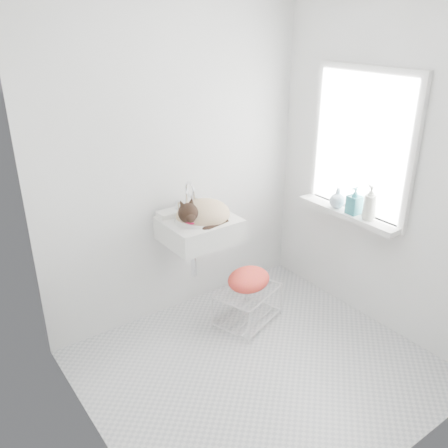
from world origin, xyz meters
TOP-DOWN VIEW (x-y plane):
  - floor at (0.00, 0.00)m, footprint 2.20×2.00m
  - back_wall at (0.00, 1.00)m, footprint 2.20×0.02m
  - right_wall at (1.10, 0.00)m, footprint 0.02×2.00m
  - left_wall at (-1.10, 0.00)m, footprint 0.02×2.00m
  - window_glass at (1.09, 0.20)m, footprint 0.01×0.80m
  - window_frame at (1.07, 0.20)m, footprint 0.04×0.90m
  - windowsill at (1.01, 0.20)m, footprint 0.16×0.88m
  - sink at (0.02, 0.74)m, footprint 0.52×0.45m
  - faucet at (0.02, 0.92)m, footprint 0.19×0.13m
  - cat at (0.03, 0.72)m, footprint 0.44×0.37m
  - wire_rack at (0.28, 0.48)m, footprint 0.56×0.47m
  - towel at (0.29, 0.49)m, footprint 0.40×0.32m
  - bottle_a at (1.00, 0.01)m, footprint 0.11×0.11m
  - bottle_b at (1.00, 0.14)m, footprint 0.10×0.10m
  - bottle_c at (1.00, 0.31)m, footprint 0.16×0.16m

SIDE VIEW (x-z plane):
  - floor at x=0.00m, z-range -0.01..0.01m
  - wire_rack at x=0.28m, z-range 0.01..0.29m
  - towel at x=0.29m, z-range 0.24..0.39m
  - windowsill at x=1.01m, z-range 0.81..0.85m
  - sink at x=0.02m, z-range 0.75..0.95m
  - bottle_a at x=1.00m, z-range 0.74..0.96m
  - bottle_b at x=1.00m, z-range 0.75..0.95m
  - bottle_c at x=1.00m, z-range 0.77..0.93m
  - cat at x=0.03m, z-range 0.76..1.02m
  - faucet at x=0.02m, z-range 0.90..1.08m
  - back_wall at x=0.00m, z-range 0.00..2.50m
  - right_wall at x=1.10m, z-range 0.00..2.50m
  - left_wall at x=-1.10m, z-range 0.00..2.50m
  - window_glass at x=1.09m, z-range 0.85..1.85m
  - window_frame at x=1.07m, z-range 0.80..1.90m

